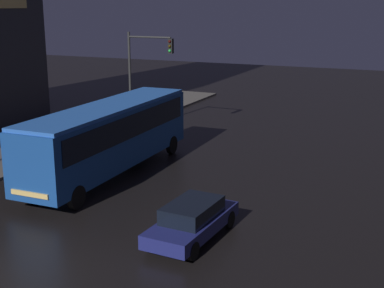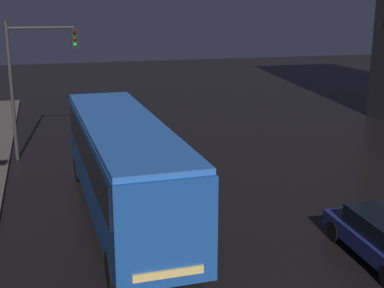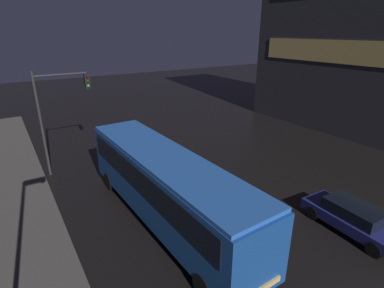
% 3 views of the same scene
% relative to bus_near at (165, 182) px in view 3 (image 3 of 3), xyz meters
% --- Properties ---
extents(sidewalk_left, '(4.00, 48.00, 0.15)m').
position_rel_bus_near_xyz_m(sidewalk_left, '(-6.20, 0.28, -2.05)').
color(sidewalk_left, '#56514C').
rests_on(sidewalk_left, ground).
extents(bus_near, '(2.86, 12.05, 3.44)m').
position_rel_bus_near_xyz_m(bus_near, '(0.00, 0.00, 0.00)').
color(bus_near, '#194793').
rests_on(bus_near, ground).
extents(car_taxi, '(1.95, 4.47, 1.36)m').
position_rel_bus_near_xyz_m(car_taxi, '(6.75, -5.17, -1.41)').
color(car_taxi, navy).
rests_on(car_taxi, ground).
extents(traffic_light_main, '(3.20, 0.35, 6.44)m').
position_rel_bus_near_xyz_m(traffic_light_main, '(-2.79, 8.40, 2.21)').
color(traffic_light_main, '#2D2D2D').
rests_on(traffic_light_main, ground).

